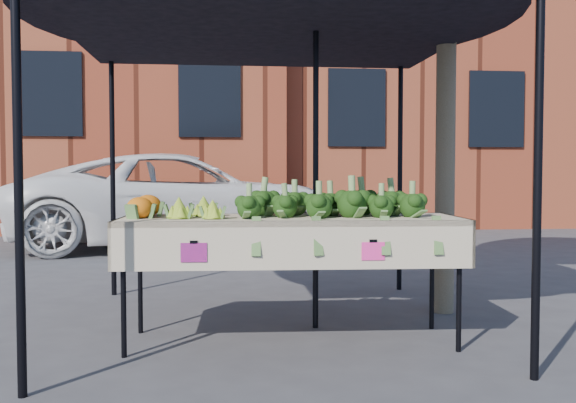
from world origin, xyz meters
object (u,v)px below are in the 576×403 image
Objects in this scene: canopy at (270,153)px; street_tree at (447,32)px; vehicle at (183,79)px; table at (291,280)px.

canopy is 1.89m from street_tree.
canopy is 5.87m from vehicle.
table is 0.77× the size of canopy.
table is 0.44× the size of vehicle.
canopy is 0.58× the size of vehicle.
table is at bearing -149.83° from street_tree.
vehicle reaches higher than street_tree.
vehicle reaches higher than canopy.
canopy is at bearing -176.86° from vehicle.
table is at bearing -176.61° from vehicle.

